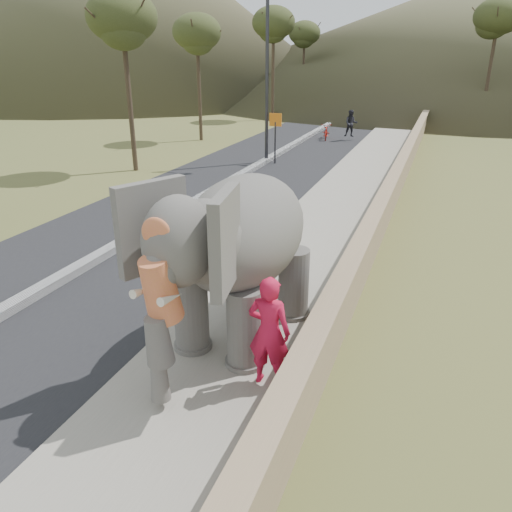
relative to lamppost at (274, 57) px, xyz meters
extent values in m
plane|color=olive|center=(4.69, -18.07, -4.87)|extent=(160.00, 160.00, 0.00)
cube|color=black|center=(-0.31, -8.07, -4.86)|extent=(7.00, 120.00, 0.03)
cube|color=black|center=(-0.31, -8.07, -4.76)|extent=(0.35, 120.00, 0.22)
cube|color=#9E9687|center=(4.69, -8.07, -4.80)|extent=(3.00, 120.00, 0.15)
cube|color=tan|center=(6.34, -8.07, -4.32)|extent=(0.30, 120.00, 1.10)
cylinder|color=#323137|center=(-0.31, 0.00, -0.87)|extent=(0.16, 0.16, 8.00)
cylinder|color=#2D2D33|center=(0.19, -0.17, -3.87)|extent=(0.08, 0.08, 2.00)
cube|color=orange|center=(0.19, -0.17, -2.77)|extent=(0.60, 0.05, 0.60)
cone|color=brown|center=(-33.31, 36.93, 6.13)|extent=(60.00, 60.00, 22.00)
cone|color=brown|center=(9.69, 51.93, 2.13)|extent=(80.00, 80.00, 14.00)
imported|color=red|center=(5.64, -16.88, -3.79)|extent=(0.68, 0.45, 1.87)
imported|color=maroon|center=(0.88, 7.84, -4.38)|extent=(1.01, 1.97, 0.98)
imported|color=black|center=(2.38, 7.84, -3.83)|extent=(0.88, 0.74, 1.59)
camera|label=1|loc=(7.78, -23.22, 0.25)|focal=35.00mm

